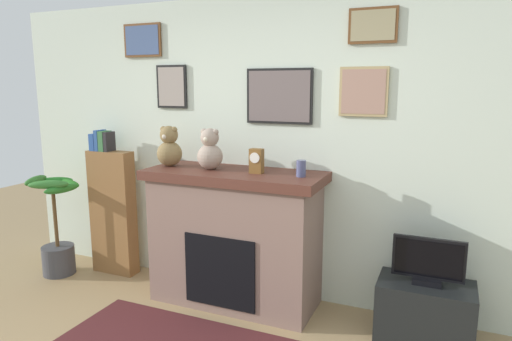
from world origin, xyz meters
The scene contains 10 objects.
back_wall centered at (0.00, 2.00, 1.31)m, with size 5.20×0.15×2.60m.
fireplace centered at (-0.10, 1.65, 0.58)m, with size 1.51×0.64×1.16m.
bookshelf centered at (-1.49, 1.74, 0.65)m, with size 0.46×0.16×1.43m.
potted_plant centered at (-1.97, 1.48, 0.41)m, with size 0.54×0.54×0.99m.
tv_stand centered at (1.45, 1.64, 0.22)m, with size 0.68×0.40×0.44m, color black.
television centered at (1.45, 1.64, 0.60)m, with size 0.50×0.14×0.34m.
candle_jar centered at (0.49, 1.63, 1.22)m, with size 0.07×0.07×0.13m, color #4C517A.
mantel_clock centered at (0.11, 1.63, 1.26)m, with size 0.11×0.08×0.20m.
teddy_bear_brown centered at (-0.72, 1.63, 1.32)m, with size 0.22×0.22×0.35m.
teddy_bear_grey centered at (-0.31, 1.63, 1.31)m, with size 0.22×0.22×0.35m.
Camera 1 is at (1.52, -1.67, 1.85)m, focal length 31.76 mm.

